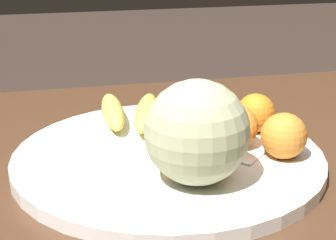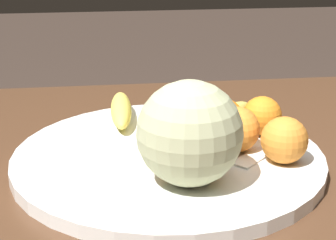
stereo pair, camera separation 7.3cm
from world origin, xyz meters
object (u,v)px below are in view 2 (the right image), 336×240
orange_back_right (224,118)px  produce_tag (254,157)px  banana_bunch (170,114)px  fruit_bowl (168,158)px  melon (190,133)px  kitchen_table (219,240)px  orange_back_left (285,141)px  orange_front_left (237,129)px  orange_front_right (262,116)px  orange_mid_center (175,134)px

orange_back_right → produce_tag: bearing=104.5°
banana_bunch → orange_back_right: size_ratio=4.16×
orange_back_right → fruit_bowl: bearing=30.5°
melon → orange_back_right: size_ratio=2.26×
kitchen_table → orange_back_left: orange_back_left is taller
banana_bunch → orange_back_left: 0.22m
orange_front_left → orange_back_left: 0.08m
orange_front_right → orange_mid_center: (0.14, 0.06, -0.00)m
orange_mid_center → orange_back_left: bearing=159.5°
orange_front_right → orange_mid_center: bearing=21.5°
orange_back_left → produce_tag: size_ratio=0.86×
kitchen_table → banana_bunch: (0.05, -0.17, 0.14)m
banana_bunch → orange_mid_center: size_ratio=4.25×
kitchen_table → orange_front_left: 0.16m
fruit_bowl → orange_back_left: (-0.15, 0.06, 0.04)m
melon → orange_front_left: melon is taller
orange_front_left → orange_back_left: size_ratio=1.01×
melon → orange_mid_center: 0.10m
melon → orange_front_right: bearing=-132.7°
kitchen_table → melon: 0.20m
banana_bunch → orange_front_right: bearing=-91.3°
orange_back_right → kitchen_table: bearing=76.5°
banana_bunch → orange_back_right: bearing=-105.2°
orange_front_right → fruit_bowl: bearing=19.1°
orange_back_left → orange_back_right: bearing=-61.8°
orange_back_left → produce_tag: 0.05m
melon → orange_front_left: bearing=-132.5°
banana_bunch → orange_back_right: (-0.08, 0.06, 0.01)m
fruit_bowl → orange_back_right: orange_back_right is taller
orange_front_left → produce_tag: bearing=120.6°
kitchen_table → orange_front_left: (-0.03, -0.05, 0.15)m
orange_front_left → banana_bunch: bearing=-55.9°
banana_bunch → orange_front_right: orange_front_right is taller
melon → orange_front_right: 0.21m
melon → orange_back_left: bearing=-163.9°
orange_front_right → orange_back_right: orange_front_right is taller
orange_back_left → banana_bunch: bearing=-51.7°
banana_bunch → orange_back_left: bearing=-118.7°
orange_back_right → produce_tag: orange_back_right is taller
melon → orange_back_left: 0.15m
orange_front_left → fruit_bowl: bearing=-3.0°
banana_bunch → orange_back_left: orange_back_left is taller
fruit_bowl → orange_back_left: orange_back_left is taller
melon → orange_back_left: melon is taller
melon → orange_front_left: 0.13m
orange_front_right → orange_mid_center: orange_front_right is taller
kitchen_table → orange_back_left: size_ratio=19.17×
orange_mid_center → produce_tag: bearing=163.4°
fruit_bowl → orange_front_right: orange_front_right is taller
fruit_bowl → orange_back_right: (-0.09, -0.06, 0.04)m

